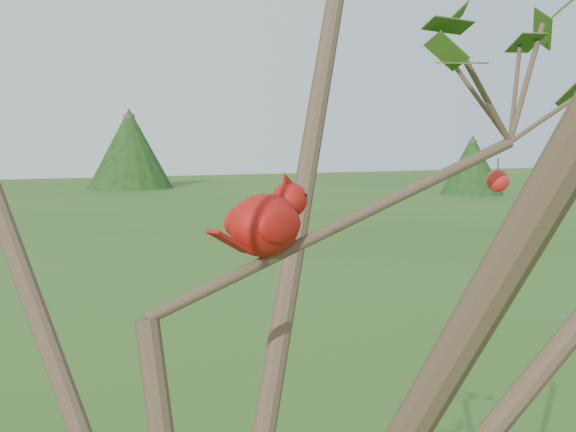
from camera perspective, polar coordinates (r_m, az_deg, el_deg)
The scene contains 2 objects.
crabapple_tree at distance 1.05m, azimuth -4.54°, elevation 0.79°, with size 2.35×2.05×2.95m.
cardinal at distance 1.20m, azimuth -1.45°, elevation -0.39°, with size 0.19×0.13×0.14m.
Camera 1 is at (-0.32, -1.01, 2.21)m, focal length 50.00 mm.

